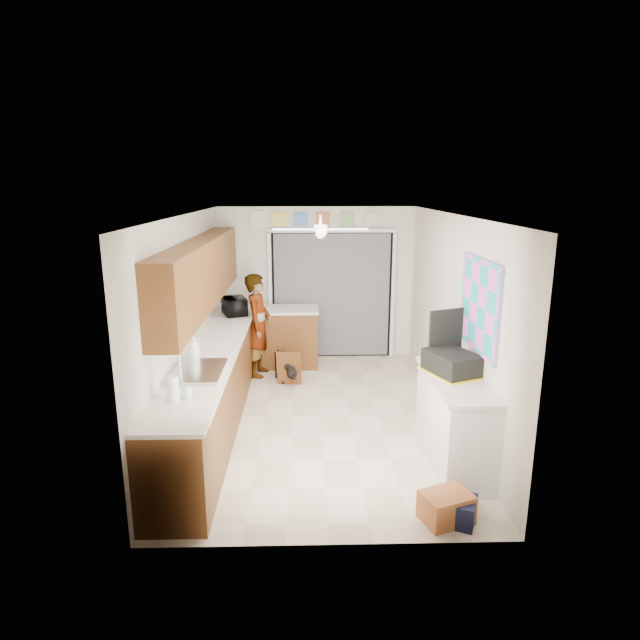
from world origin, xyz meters
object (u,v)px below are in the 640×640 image
object	(u,v)px
paper_towel_roll	(173,389)
suitcase	(452,363)
cardboard_box	(446,507)
navy_crate	(454,509)
microwave	(235,306)
soap_bottle	(194,347)
dog	(284,366)
man	(258,325)

from	to	relation	value
paper_towel_roll	suitcase	world-z (taller)	paper_towel_roll
cardboard_box	navy_crate	world-z (taller)	cardboard_box
microwave	soap_bottle	distance (m)	2.22
cardboard_box	microwave	bearing A→B (deg)	120.89
suitcase	dog	size ratio (longest dim) A/B	0.94
paper_towel_roll	microwave	bearing A→B (deg)	87.74
suitcase	microwave	bearing A→B (deg)	111.30
suitcase	cardboard_box	world-z (taller)	suitcase
soap_bottle	dog	xyz separation A→B (m)	(0.90, 1.91, -0.89)
suitcase	cardboard_box	distance (m)	1.50
soap_bottle	dog	world-z (taller)	soap_bottle
paper_towel_roll	cardboard_box	bearing A→B (deg)	-11.15
soap_bottle	man	xyz separation A→B (m)	(0.51, 2.16, -0.32)
paper_towel_roll	cardboard_box	xyz separation A→B (m)	(2.40, -0.47, -0.93)
navy_crate	paper_towel_roll	bearing A→B (deg)	169.15
soap_bottle	navy_crate	distance (m)	3.13
navy_crate	suitcase	bearing A→B (deg)	78.70
man	cardboard_box	bearing A→B (deg)	-144.10
microwave	navy_crate	size ratio (longest dim) A/B	1.29
soap_bottle	suitcase	world-z (taller)	soap_bottle
suitcase	cardboard_box	xyz separation A→B (m)	(-0.29, -1.14, -0.92)
suitcase	dog	bearing A→B (deg)	105.15
microwave	soap_bottle	bearing A→B (deg)	155.34
microwave	navy_crate	world-z (taller)	microwave
cardboard_box	man	world-z (taller)	man
paper_towel_roll	dog	distance (m)	3.25
soap_bottle	man	size ratio (longest dim) A/B	0.22
suitcase	dog	world-z (taller)	suitcase
paper_towel_roll	cardboard_box	world-z (taller)	paper_towel_roll
soap_bottle	dog	distance (m)	2.29
soap_bottle	paper_towel_roll	bearing A→B (deg)	-88.31
soap_bottle	man	bearing A→B (deg)	76.68
soap_bottle	navy_crate	world-z (taller)	soap_bottle
paper_towel_roll	suitcase	bearing A→B (deg)	13.82
soap_bottle	navy_crate	size ratio (longest dim) A/B	0.93
navy_crate	dog	world-z (taller)	dog
man	dog	xyz separation A→B (m)	(0.39, -0.26, -0.56)
cardboard_box	dog	distance (m)	3.82
cardboard_box	dog	world-z (taller)	dog
cardboard_box	navy_crate	bearing A→B (deg)	0.00
navy_crate	man	size ratio (longest dim) A/B	0.23
navy_crate	man	distance (m)	4.30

